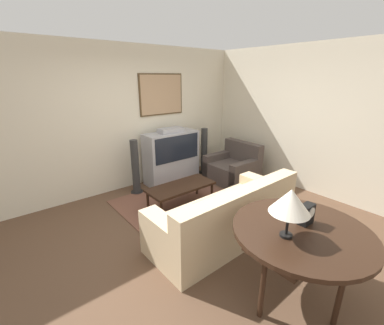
{
  "coord_description": "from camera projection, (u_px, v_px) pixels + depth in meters",
  "views": [
    {
      "loc": [
        -2.04,
        -2.45,
        2.13
      ],
      "look_at": [
        0.53,
        0.73,
        0.75
      ],
      "focal_mm": 24.0,
      "sensor_mm": 36.0,
      "label": 1
    }
  ],
  "objects": [
    {
      "name": "ground_plane",
      "position": [
        195.0,
        232.0,
        3.7
      ],
      "size": [
        12.0,
        12.0,
        0.0
      ],
      "primitive_type": "plane",
      "color": "brown"
    },
    {
      "name": "wall_back",
      "position": [
        124.0,
        119.0,
        4.85
      ],
      "size": [
        12.0,
        0.1,
        2.7
      ],
      "color": "beige",
      "rests_on": "ground_plane"
    },
    {
      "name": "wall_right",
      "position": [
        303.0,
        120.0,
        4.84
      ],
      "size": [
        0.06,
        12.0,
        2.7
      ],
      "color": "beige",
      "rests_on": "ground_plane"
    },
    {
      "name": "area_rug",
      "position": [
        183.0,
        205.0,
        4.46
      ],
      "size": [
        1.97,
        1.9,
        0.01
      ],
      "color": "brown",
      "rests_on": "ground_plane"
    },
    {
      "name": "tv",
      "position": [
        171.0,
        157.0,
        5.34
      ],
      "size": [
        1.14,
        0.45,
        1.14
      ],
      "color": "#9E9EA3",
      "rests_on": "ground_plane"
    },
    {
      "name": "couch",
      "position": [
        226.0,
        218.0,
        3.47
      ],
      "size": [
        2.12,
        0.88,
        0.83
      ],
      "rotation": [
        0.0,
        0.0,
        3.15
      ],
      "color": "#CCB289",
      "rests_on": "ground_plane"
    },
    {
      "name": "armchair",
      "position": [
        233.0,
        168.0,
        5.46
      ],
      "size": [
        0.85,
        0.95,
        0.8
      ],
      "rotation": [
        0.0,
        0.0,
        -1.58
      ],
      "color": "#473D38",
      "rests_on": "ground_plane"
    },
    {
      "name": "coffee_table",
      "position": [
        181.0,
        188.0,
        4.3
      ],
      "size": [
        1.15,
        0.5,
        0.39
      ],
      "color": "black",
      "rests_on": "ground_plane"
    },
    {
      "name": "console_table",
      "position": [
        301.0,
        235.0,
        2.39
      ],
      "size": [
        1.27,
        1.27,
        0.79
      ],
      "color": "black",
      "rests_on": "ground_plane"
    },
    {
      "name": "table_lamp",
      "position": [
        290.0,
        202.0,
        2.16
      ],
      "size": [
        0.35,
        0.35,
        0.45
      ],
      "color": "black",
      "rests_on": "console_table"
    },
    {
      "name": "mantel_clock",
      "position": [
        307.0,
        214.0,
        2.44
      ],
      "size": [
        0.15,
        0.1,
        0.2
      ],
      "color": "black",
      "rests_on": "console_table"
    },
    {
      "name": "speaker_tower_left",
      "position": [
        135.0,
        168.0,
        4.8
      ],
      "size": [
        0.24,
        0.24,
        1.04
      ],
      "color": "black",
      "rests_on": "ground_plane"
    },
    {
      "name": "speaker_tower_right",
      "position": [
        204.0,
        152.0,
        5.82
      ],
      "size": [
        0.24,
        0.24,
        1.04
      ],
      "color": "black",
      "rests_on": "ground_plane"
    }
  ]
}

